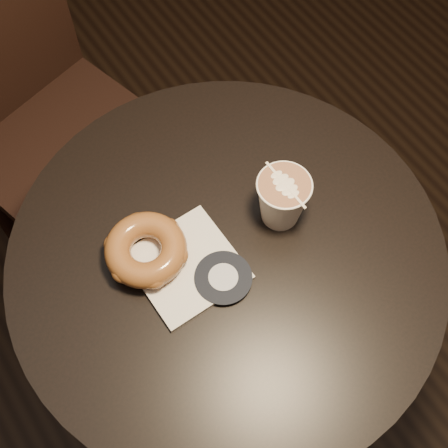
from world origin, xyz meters
The scene contains 5 objects.
cafe_table centered at (0.00, 0.00, 0.55)m, with size 0.70×0.70×0.75m.
chair centered at (-0.10, 0.62, 0.57)m, with size 0.50×0.50×1.02m.
pastry_bag centered at (-0.07, 0.02, 0.75)m, with size 0.15×0.15×0.01m, color silver.
doughnut centered at (-0.11, 0.06, 0.78)m, with size 0.13×0.13×0.04m, color brown.
latte_cup centered at (0.11, 0.01, 0.80)m, with size 0.09×0.09×0.10m, color white, non-canonical shape.
Camera 1 is at (-0.24, -0.34, 1.64)m, focal length 50.00 mm.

